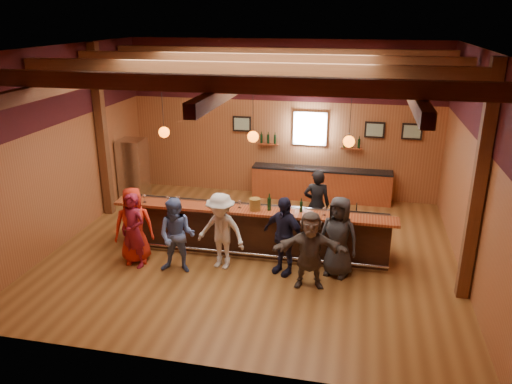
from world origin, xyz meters
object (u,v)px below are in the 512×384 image
(customer_brown, at_px, (310,250))
(ice_bucket, at_px, (255,204))
(customer_dark, at_px, (338,237))
(bartender, at_px, (317,205))
(bar_counter, at_px, (255,228))
(customer_orange, at_px, (134,225))
(stainless_fridge, at_px, (134,170))
(bottle_a, at_px, (269,204))
(customer_white, at_px, (221,231))
(back_bar_cabinet, at_px, (321,184))
(customer_redvest, at_px, (133,231))
(customer_denim, at_px, (177,236))
(customer_navy, at_px, (283,236))

(customer_brown, bearing_deg, ice_bucket, 133.94)
(customer_dark, bearing_deg, bartender, 128.03)
(bar_counter, relative_size, customer_orange, 3.70)
(ice_bucket, bearing_deg, stainless_fridge, 146.31)
(bottle_a, bearing_deg, customer_white, -141.03)
(customer_white, bearing_deg, bottle_a, 51.94)
(stainless_fridge, height_order, customer_white, stainless_fridge)
(back_bar_cabinet, distance_m, customer_redvest, 6.05)
(customer_denim, relative_size, customer_white, 0.97)
(back_bar_cabinet, bearing_deg, bottle_a, -101.97)
(bar_counter, distance_m, customer_denim, 1.95)
(customer_navy, bearing_deg, back_bar_cabinet, 113.30)
(bar_counter, xyz_separation_m, customer_white, (-0.53, -1.00, 0.32))
(bar_counter, bearing_deg, customer_navy, -50.16)
(bartender, relative_size, bottle_a, 4.53)
(customer_denim, bearing_deg, customer_redvest, 174.15)
(stainless_fridge, distance_m, customer_orange, 3.94)
(bar_counter, xyz_separation_m, bottle_a, (0.37, -0.28, 0.74))
(back_bar_cabinet, bearing_deg, customer_orange, -127.71)
(customer_dark, height_order, bottle_a, customer_dark)
(customer_navy, height_order, bartender, bartender)
(customer_orange, bearing_deg, bartender, 7.06)
(customer_orange, bearing_deg, customer_white, -17.66)
(back_bar_cabinet, relative_size, customer_brown, 2.51)
(customer_orange, height_order, customer_navy, customer_orange)
(bartender, xyz_separation_m, ice_bucket, (-1.24, -1.23, 0.38))
(customer_white, height_order, bottle_a, customer_white)
(bartender, distance_m, ice_bucket, 1.78)
(customer_denim, xyz_separation_m, bottle_a, (1.74, 1.09, 0.44))
(customer_navy, bearing_deg, stainless_fridge, 173.44)
(customer_redvest, bearing_deg, back_bar_cabinet, 72.86)
(back_bar_cabinet, distance_m, customer_dark, 4.45)
(customer_denim, bearing_deg, customer_orange, 163.59)
(customer_denim, relative_size, customer_navy, 0.96)
(bar_counter, xyz_separation_m, customer_orange, (-2.44, -1.12, 0.33))
(customer_orange, xyz_separation_m, customer_brown, (3.84, -0.27, -0.06))
(customer_dark, relative_size, bartender, 0.99)
(stainless_fridge, xyz_separation_m, customer_orange, (1.67, -3.57, -0.05))
(customer_navy, relative_size, bottle_a, 4.43)
(stainless_fridge, relative_size, customer_redvest, 1.09)
(stainless_fridge, xyz_separation_m, customer_brown, (5.51, -3.84, -0.10))
(bartender, distance_m, bottle_a, 1.55)
(customer_navy, relative_size, customer_brown, 1.07)
(customer_brown, xyz_separation_m, bartender, (-0.09, 2.28, 0.07))
(customer_white, height_order, ice_bucket, customer_white)
(customer_brown, bearing_deg, customer_dark, 40.91)
(customer_brown, height_order, bottle_a, customer_brown)
(customer_dark, bearing_deg, customer_redvest, -154.83)
(bottle_a, bearing_deg, customer_denim, -147.99)
(customer_redvest, xyz_separation_m, customer_dark, (4.27, 0.52, 0.03))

